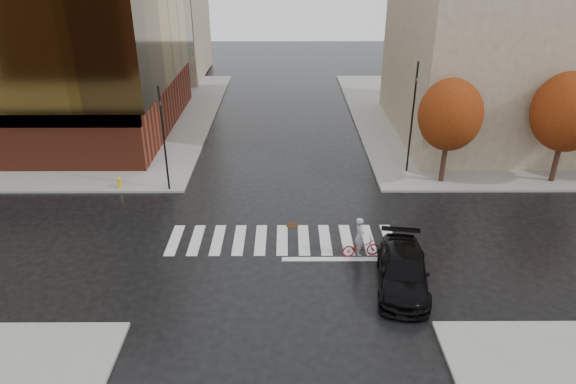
# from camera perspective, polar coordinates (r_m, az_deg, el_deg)

# --- Properties ---
(ground) EXTENTS (120.00, 120.00, 0.00)m
(ground) POSITION_cam_1_polar(r_m,az_deg,el_deg) (25.91, -0.66, -5.91)
(ground) COLOR black
(ground) RESTS_ON ground
(sidewalk_nw) EXTENTS (30.00, 30.00, 0.15)m
(sidewalk_nw) POSITION_cam_1_polar(r_m,az_deg,el_deg) (49.85, -25.65, 7.51)
(sidewalk_nw) COLOR gray
(sidewalk_nw) RESTS_ON ground
(sidewalk_ne) EXTENTS (30.00, 30.00, 0.15)m
(sidewalk_ne) POSITION_cam_1_polar(r_m,az_deg,el_deg) (49.69, 24.74, 7.64)
(sidewalk_ne) COLOR gray
(sidewalk_ne) RESTS_ON ground
(crosswalk) EXTENTS (12.00, 3.00, 0.01)m
(crosswalk) POSITION_cam_1_polar(r_m,az_deg,el_deg) (26.34, -0.65, -5.33)
(crosswalk) COLOR silver
(crosswalk) RESTS_ON ground
(building_ne_tan) EXTENTS (16.00, 16.00, 18.00)m
(building_ne_tan) POSITION_cam_1_polar(r_m,az_deg,el_deg) (42.73, 24.11, 17.73)
(building_ne_tan) COLOR gray
(building_ne_tan) RESTS_ON sidewalk_ne
(tree_ne_a) EXTENTS (3.80, 3.80, 6.50)m
(tree_ne_a) POSITION_cam_1_polar(r_m,az_deg,el_deg) (32.35, 17.57, 8.16)
(tree_ne_a) COLOR black
(tree_ne_a) RESTS_ON sidewalk_ne
(tree_ne_b) EXTENTS (4.20, 4.20, 6.89)m
(tree_ne_b) POSITION_cam_1_polar(r_m,az_deg,el_deg) (35.07, 28.67, 7.79)
(tree_ne_b) COLOR black
(tree_ne_b) RESTS_ON sidewalk_ne
(sedan) EXTENTS (2.90, 5.55, 1.54)m
(sedan) POSITION_cam_1_polar(r_m,az_deg,el_deg) (23.22, 12.61, -8.53)
(sedan) COLOR black
(sedan) RESTS_ON ground
(cyclist) EXTENTS (1.91, 0.91, 2.08)m
(cyclist) POSITION_cam_1_polar(r_m,az_deg,el_deg) (24.95, 8.04, -5.65)
(cyclist) COLOR maroon
(cyclist) RESTS_ON ground
(traffic_light_nw) EXTENTS (0.19, 0.17, 6.37)m
(traffic_light_nw) POSITION_cam_1_polar(r_m,az_deg,el_deg) (30.86, -13.69, 6.30)
(traffic_light_nw) COLOR black
(traffic_light_nw) RESTS_ON sidewalk_nw
(traffic_light_ne) EXTENTS (0.15, 0.18, 7.14)m
(traffic_light_ne) POSITION_cam_1_polar(r_m,az_deg,el_deg) (33.40, 13.71, 8.70)
(traffic_light_ne) COLOR black
(traffic_light_ne) RESTS_ON sidewalk_ne
(fire_hydrant) EXTENTS (0.24, 0.24, 0.69)m
(fire_hydrant) POSITION_cam_1_polar(r_m,az_deg,el_deg) (33.01, -18.23, 1.08)
(fire_hydrant) COLOR #DFB70D
(fire_hydrant) RESTS_ON sidewalk_nw
(manhole) EXTENTS (0.84, 0.84, 0.01)m
(manhole) POSITION_cam_1_polar(r_m,az_deg,el_deg) (27.63, 0.48, -3.71)
(manhole) COLOR #432918
(manhole) RESTS_ON ground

